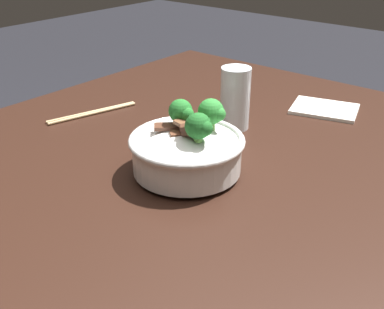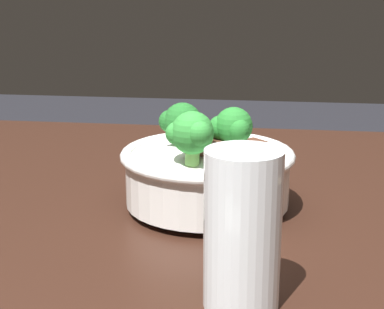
% 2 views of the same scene
% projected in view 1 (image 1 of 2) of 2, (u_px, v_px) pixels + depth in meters
% --- Properties ---
extents(dining_table, '(1.19, 1.09, 0.79)m').
position_uv_depth(dining_table, '(242.00, 215.00, 0.96)').
color(dining_table, black).
rests_on(dining_table, ground).
extents(rice_bowl, '(0.21, 0.21, 0.13)m').
position_uv_depth(rice_bowl, '(188.00, 148.00, 0.82)').
color(rice_bowl, white).
rests_on(rice_bowl, dining_table).
extents(drinking_glass, '(0.06, 0.06, 0.13)m').
position_uv_depth(drinking_glass, '(235.00, 103.00, 0.99)').
color(drinking_glass, white).
rests_on(drinking_glass, dining_table).
extents(chopsticks_pair, '(0.07, 0.22, 0.01)m').
position_uv_depth(chopsticks_pair, '(93.00, 113.00, 1.09)').
color(chopsticks_pair, tan).
rests_on(chopsticks_pair, dining_table).
extents(folded_napkin, '(0.18, 0.15, 0.01)m').
position_uv_depth(folded_napkin, '(325.00, 109.00, 1.11)').
color(folded_napkin, silver).
rests_on(folded_napkin, dining_table).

